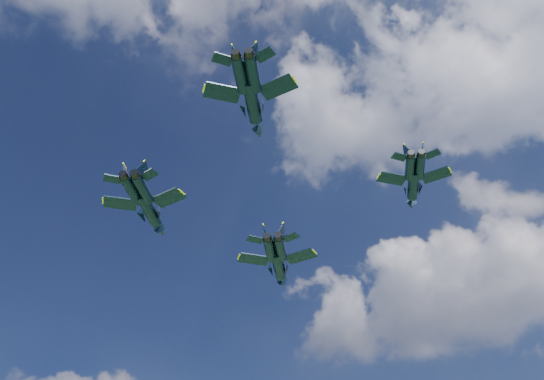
{
  "coord_description": "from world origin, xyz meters",
  "views": [
    {
      "loc": [
        30.13,
        -62.11,
        3.24
      ],
      "look_at": [
        -5.74,
        -0.49,
        60.97
      ],
      "focal_mm": 40.0,
      "sensor_mm": 36.0,
      "label": 1
    }
  ],
  "objects": [
    {
      "name": "jet_left",
      "position": [
        -25.86,
        -4.89,
        61.79
      ],
      "size": [
        12.93,
        17.83,
        4.21
      ],
      "rotation": [
        0.0,
        0.0,
        0.35
      ],
      "color": "black"
    },
    {
      "name": "jet_right",
      "position": [
        13.14,
        9.11,
        60.76
      ],
      "size": [
        10.27,
        14.19,
        3.37
      ],
      "rotation": [
        0.0,
        0.0,
        0.4
      ],
      "color": "black"
    },
    {
      "name": "jet_lead",
      "position": [
        -15.2,
        18.23,
        60.49
      ],
      "size": [
        13.17,
        18.18,
        4.33
      ],
      "rotation": [
        0.0,
        0.0,
        0.41
      ],
      "color": "black"
    },
    {
      "name": "jet_slot",
      "position": [
        1.91,
        -18.38,
        59.16
      ],
      "size": [
        11.05,
        15.27,
        3.63
      ],
      "rotation": [
        0.0,
        0.0,
        0.4
      ],
      "color": "black"
    }
  ]
}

